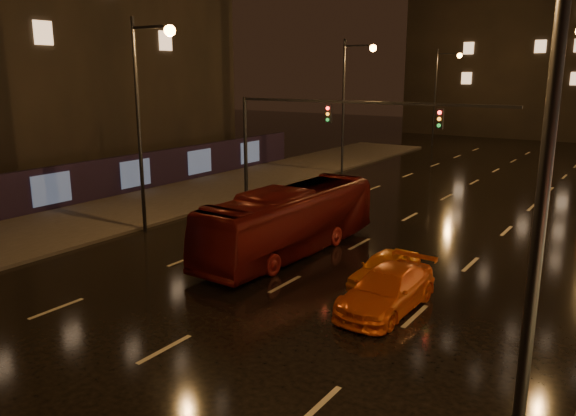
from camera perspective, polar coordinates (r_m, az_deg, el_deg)
The scene contains 8 objects.
ground at distance 29.13m, azimuth 10.82°, elevation -1.69°, with size 140.00×140.00×0.00m, color black.
sidewalk_left at distance 32.99m, azimuth -14.99°, elevation -0.01°, with size 7.00×70.00×0.15m, color #38332D.
hoarding_left at distance 33.90m, azimuth -23.07°, elevation 1.76°, with size 0.30×46.00×2.50m, color black.
traffic_signal at distance 30.59m, azimuth 2.39°, elevation 8.27°, with size 15.31×0.32×6.20m.
streetlight_right at distance 8.28m, azimuth 20.16°, elevation 5.27°, with size 2.64×0.50×10.00m.
bus_red at distance 23.82m, azimuth 0.20°, elevation -1.29°, with size 2.40×10.28×2.86m, color #520D0B.
taxi_near at distance 20.78m, azimuth 9.83°, elevation -6.09°, with size 1.44×3.59×1.22m, color orange.
taxi_far at distance 18.68m, azimuth 10.01°, elevation -8.17°, with size 1.89×4.66×1.35m, color #D04E13.
Camera 1 is at (10.85, -5.98, 7.50)m, focal length 35.00 mm.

